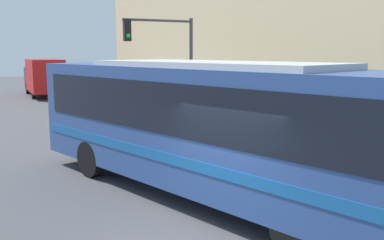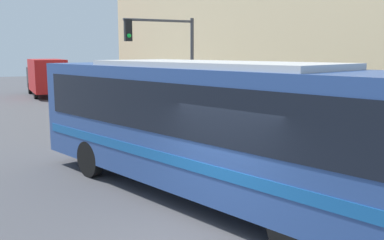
% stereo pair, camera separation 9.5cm
% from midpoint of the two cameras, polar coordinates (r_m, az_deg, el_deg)
% --- Properties ---
extents(sidewalk, '(2.88, 70.00, 0.13)m').
position_cam_midpoint_polar(sidewalk, '(28.61, -6.65, 2.03)').
color(sidewalk, gray).
rests_on(sidewalk, ground_plane).
extents(building_facade, '(6.00, 28.96, 12.72)m').
position_cam_midpoint_polar(building_facade, '(26.35, 6.00, 15.16)').
color(building_facade, tan).
rests_on(building_facade, ground_plane).
extents(city_bus, '(6.00, 11.93, 3.33)m').
position_cam_midpoint_polar(city_bus, '(10.23, 2.53, -0.07)').
color(city_bus, '#2D4C8C').
rests_on(city_bus, ground_plane).
extents(delivery_truck, '(2.35, 7.62, 2.96)m').
position_cam_midpoint_polar(delivery_truck, '(36.50, -18.86, 5.57)').
color(delivery_truck, '#B21919').
rests_on(delivery_truck, ground_plane).
extents(fire_hydrant, '(0.25, 0.34, 0.69)m').
position_cam_midpoint_polar(fire_hydrant, '(12.93, 16.12, -5.06)').
color(fire_hydrant, red).
rests_on(fire_hydrant, sidewalk).
extents(traffic_light_pole, '(3.28, 0.35, 4.91)m').
position_cam_midpoint_polar(traffic_light_pole, '(19.18, -3.02, 9.00)').
color(traffic_light_pole, '#47474C').
rests_on(traffic_light_pole, sidewalk).
extents(parking_meter, '(0.14, 0.14, 1.23)m').
position_cam_midpoint_polar(parking_meter, '(16.59, 5.21, 0.08)').
color(parking_meter, '#47474C').
rests_on(parking_meter, sidewalk).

